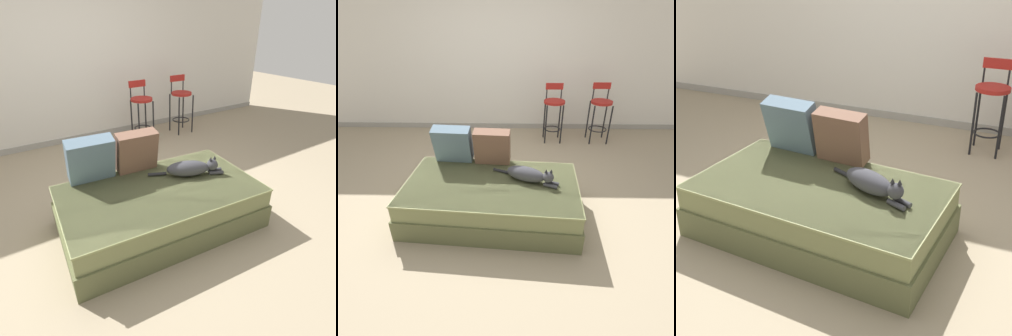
% 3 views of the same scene
% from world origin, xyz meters
% --- Properties ---
extents(ground_plane, '(16.00, 16.00, 0.00)m').
position_xyz_m(ground_plane, '(0.00, 0.00, 0.00)').
color(ground_plane, gray).
rests_on(ground_plane, ground).
extents(wall_back_panel, '(8.00, 0.10, 2.60)m').
position_xyz_m(wall_back_panel, '(0.00, 2.25, 1.30)').
color(wall_back_panel, silver).
rests_on(wall_back_panel, ground).
extents(wall_baseboard_trim, '(8.00, 0.02, 0.09)m').
position_xyz_m(wall_baseboard_trim, '(0.00, 2.20, 0.04)').
color(wall_baseboard_trim, gray).
rests_on(wall_baseboard_trim, ground).
extents(couch, '(1.89, 1.17, 0.41)m').
position_xyz_m(couch, '(0.00, -0.40, 0.21)').
color(couch, brown).
rests_on(couch, ground).
extents(throw_pillow_corner, '(0.44, 0.29, 0.45)m').
position_xyz_m(throw_pillow_corner, '(-0.46, 0.06, 0.63)').
color(throw_pillow_corner, '#4C6070').
rests_on(throw_pillow_corner, couch).
extents(throw_pillow_middle, '(0.42, 0.25, 0.42)m').
position_xyz_m(throw_pillow_middle, '(-0.01, 0.02, 0.62)').
color(throw_pillow_middle, brown).
rests_on(throw_pillow_middle, couch).
extents(cat, '(0.69, 0.38, 0.19)m').
position_xyz_m(cat, '(0.38, -0.35, 0.48)').
color(cat, '#333338').
rests_on(cat, couch).
extents(bar_stool_near_window, '(0.34, 0.34, 0.94)m').
position_xyz_m(bar_stool_near_window, '(0.89, 1.65, 0.56)').
color(bar_stool_near_window, black).
rests_on(bar_stool_near_window, ground).
extents(bar_stool_by_doorway, '(0.34, 0.34, 0.95)m').
position_xyz_m(bar_stool_by_doorway, '(1.65, 1.65, 0.55)').
color(bar_stool_by_doorway, black).
rests_on(bar_stool_by_doorway, ground).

